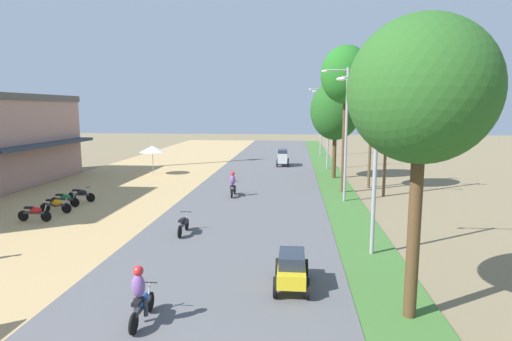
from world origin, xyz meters
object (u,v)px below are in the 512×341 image
object	(u,v)px
parked_motorbike_sixth	(81,194)
median_tree_second	(346,75)
streetlamp_farthest	(321,117)
motorbike_ahead_second	(183,223)
median_tree_nearest	(422,91)
median_tree_third	(335,111)
utility_pole_far	(371,129)
parked_motorbike_fifth	(65,199)
streetlamp_near	(376,151)
motorbike_foreground_rider	(141,296)
vendor_umbrella	(153,149)
streetlamp_mid	(346,126)
car_van_silver	(283,157)
utility_pole_near	(386,126)
streetlamp_far	(328,123)
parked_motorbike_fourth	(56,204)
car_sedan_yellow	(292,268)
motorbike_ahead_third	(233,185)
parked_motorbike_third	(35,212)

from	to	relation	value
parked_motorbike_sixth	median_tree_second	xyz separation A→B (m)	(16.50, 4.60, 7.45)
streetlamp_farthest	motorbike_ahead_second	world-z (taller)	streetlamp_farthest
median_tree_nearest	streetlamp_farthest	world-z (taller)	streetlamp_farthest
median_tree_third	utility_pole_far	distance (m)	4.76
parked_motorbike_fifth	streetlamp_near	world-z (taller)	streetlamp_near
motorbike_foreground_rider	vendor_umbrella	bearing A→B (deg)	108.21
streetlamp_mid	car_van_silver	distance (m)	16.78
median_tree_second	utility_pole_near	xyz separation A→B (m)	(2.61, -0.87, -3.30)
parked_motorbike_fifth	streetlamp_far	xyz separation A→B (m)	(16.58, 17.66, 3.88)
parked_motorbike_sixth	median_tree_second	world-z (taller)	median_tree_second
parked_motorbike_fourth	motorbike_foreground_rider	bearing A→B (deg)	-51.37
streetlamp_near	streetlamp_farthest	size ratio (longest dim) A/B	0.86
car_sedan_yellow	parked_motorbike_fifth	bearing A→B (deg)	142.90
parked_motorbike_fourth	motorbike_ahead_second	world-z (taller)	motorbike_ahead_second
streetlamp_mid	vendor_umbrella	bearing A→B (deg)	149.20
streetlamp_far	motorbike_ahead_third	xyz separation A→B (m)	(-7.15, -13.83, -3.57)
streetlamp_farthest	utility_pole_far	world-z (taller)	utility_pole_far
car_van_silver	streetlamp_mid	bearing A→B (deg)	-74.65
median_tree_nearest	car_sedan_yellow	world-z (taller)	median_tree_nearest
median_tree_nearest	streetlamp_near	world-z (taller)	median_tree_nearest
car_van_silver	median_tree_third	bearing A→B (deg)	-56.75
parked_motorbike_fourth	median_tree_second	world-z (taller)	median_tree_second
utility_pole_near	streetlamp_far	bearing A→B (deg)	102.64
streetlamp_farthest	motorbike_ahead_third	world-z (taller)	streetlamp_farthest
median_tree_nearest	streetlamp_far	distance (m)	29.43
streetlamp_farthest	car_van_silver	world-z (taller)	streetlamp_farthest
parked_motorbike_fifth	median_tree_third	xyz separation A→B (m)	(16.72, 12.15, 5.09)
parked_motorbike_fourth	streetlamp_farthest	distance (m)	34.84
parked_motorbike_fourth	parked_motorbike_third	bearing A→B (deg)	-92.88
vendor_umbrella	median_tree_third	xyz separation A→B (m)	(15.62, -0.27, 3.33)
streetlamp_farthest	car_van_silver	xyz separation A→B (m)	(-4.33, -10.09, -3.76)
vendor_umbrella	streetlamp_mid	bearing A→B (deg)	-30.80
utility_pole_near	median_tree_second	bearing A→B (deg)	161.61
utility_pole_near	car_van_silver	bearing A→B (deg)	117.30
parked_motorbike_fifth	motorbike_ahead_third	distance (m)	10.19
streetlamp_farthest	utility_pole_near	bearing A→B (deg)	-83.31
streetlamp_near	motorbike_ahead_second	size ratio (longest dim) A/B	3.94
parked_motorbike_third	streetlamp_far	world-z (taller)	streetlamp_far
streetlamp_farthest	streetlamp_near	bearing A→B (deg)	-90.00
utility_pole_far	car_sedan_yellow	size ratio (longest dim) A/B	3.68
streetlamp_far	motorbike_ahead_second	world-z (taller)	streetlamp_far
parked_motorbike_sixth	vendor_umbrella	world-z (taller)	vendor_umbrella
motorbike_ahead_third	parked_motorbike_sixth	bearing A→B (deg)	-165.16
car_van_silver	parked_motorbike_third	bearing A→B (deg)	-118.45
utility_pole_near	car_sedan_yellow	bearing A→B (deg)	-111.37
car_van_silver	streetlamp_near	bearing A→B (deg)	-80.37
vendor_umbrella	median_tree_second	bearing A→B (deg)	-22.26
streetlamp_far	streetlamp_farthest	world-z (taller)	streetlamp_farthest
streetlamp_near	streetlamp_far	distance (m)	24.22
parked_motorbike_fifth	parked_motorbike_sixth	distance (m)	1.43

